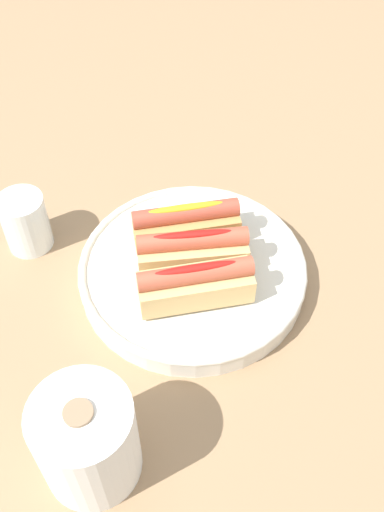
{
  "coord_description": "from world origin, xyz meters",
  "views": [
    {
      "loc": [
        -0.08,
        0.52,
        0.67
      ],
      "look_at": [
        0.01,
        0.0,
        0.06
      ],
      "focal_mm": 41.42,
      "sensor_mm": 36.0,
      "label": 1
    }
  ],
  "objects_px": {
    "serving_bowl": "(192,273)",
    "hotdog_front": "(186,223)",
    "hotdog_back": "(192,252)",
    "hotdog_side": "(199,284)",
    "paper_towel_roll": "(87,440)",
    "water_glass": "(26,224)"
  },
  "relations": [
    {
      "from": "water_glass",
      "to": "paper_towel_roll",
      "type": "distance_m",
      "value": 0.37
    },
    {
      "from": "serving_bowl",
      "to": "hotdog_front",
      "type": "xyz_separation_m",
      "value": [
        0.02,
        -0.05,
        0.04
      ]
    },
    {
      "from": "serving_bowl",
      "to": "water_glass",
      "type": "distance_m",
      "value": 0.26
    },
    {
      "from": "hotdog_side",
      "to": "paper_towel_roll",
      "type": "bearing_deg",
      "value": 70.33
    },
    {
      "from": "hotdog_back",
      "to": "paper_towel_roll",
      "type": "height_order",
      "value": "paper_towel_roll"
    },
    {
      "from": "serving_bowl",
      "to": "hotdog_side",
      "type": "height_order",
      "value": "hotdog_side"
    },
    {
      "from": "serving_bowl",
      "to": "hotdog_front",
      "type": "distance_m",
      "value": 0.07
    },
    {
      "from": "serving_bowl",
      "to": "hotdog_back",
      "type": "distance_m",
      "value": 0.04
    },
    {
      "from": "hotdog_front",
      "to": "hotdog_side",
      "type": "distance_m",
      "value": 0.11
    },
    {
      "from": "hotdog_back",
      "to": "water_glass",
      "type": "distance_m",
      "value": 0.26
    },
    {
      "from": "hotdog_front",
      "to": "paper_towel_roll",
      "type": "distance_m",
      "value": 0.34
    },
    {
      "from": "hotdog_side",
      "to": "serving_bowl",
      "type": "bearing_deg",
      "value": -71.09
    },
    {
      "from": "water_glass",
      "to": "paper_towel_roll",
      "type": "xyz_separation_m",
      "value": [
        -0.19,
        0.31,
        0.02
      ]
    },
    {
      "from": "hotdog_back",
      "to": "paper_towel_roll",
      "type": "relative_size",
      "value": 1.18
    },
    {
      "from": "hotdog_front",
      "to": "hotdog_back",
      "type": "bearing_deg",
      "value": 108.91
    },
    {
      "from": "hotdog_back",
      "to": "hotdog_side",
      "type": "bearing_deg",
      "value": 108.91
    },
    {
      "from": "hotdog_side",
      "to": "paper_towel_roll",
      "type": "height_order",
      "value": "paper_towel_roll"
    },
    {
      "from": "hotdog_back",
      "to": "hotdog_side",
      "type": "distance_m",
      "value": 0.06
    },
    {
      "from": "serving_bowl",
      "to": "paper_towel_roll",
      "type": "height_order",
      "value": "paper_towel_roll"
    },
    {
      "from": "hotdog_front",
      "to": "paper_towel_roll",
      "type": "xyz_separation_m",
      "value": [
        0.05,
        0.33,
        0.0
      ]
    },
    {
      "from": "serving_bowl",
      "to": "hotdog_front",
      "type": "bearing_deg",
      "value": -71.09
    },
    {
      "from": "hotdog_back",
      "to": "hotdog_front",
      "type": "bearing_deg",
      "value": -71.09
    }
  ]
}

